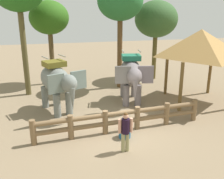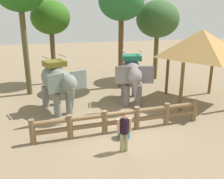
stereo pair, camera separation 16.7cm
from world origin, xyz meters
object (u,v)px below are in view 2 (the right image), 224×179
(elephant_center, at_px, (132,74))
(thatched_shelter, at_px, (201,44))
(tourist_woman_in_black, at_px, (124,129))
(feed_bucket, at_px, (124,133))
(tree_back_center, at_px, (121,2))
(tree_far_right, at_px, (158,20))
(tree_deep_back, at_px, (51,18))
(log_fence, at_px, (121,118))
(elephant_near_left, at_px, (57,81))

(elephant_center, relative_size, thatched_shelter, 0.81)
(tourist_woman_in_black, bearing_deg, feed_bucket, 73.95)
(tree_back_center, bearing_deg, feed_bucket, -104.23)
(tree_far_right, relative_size, tree_deep_back, 1.01)
(log_fence, distance_m, elephant_near_left, 4.00)
(tree_back_center, bearing_deg, log_fence, -105.18)
(log_fence, relative_size, elephant_near_left, 2.20)
(log_fence, relative_size, elephant_center, 2.17)
(log_fence, bearing_deg, tree_back_center, 74.82)
(tourist_woman_in_black, height_order, tree_back_center, tree_back_center)
(elephant_center, bearing_deg, tree_deep_back, 129.05)
(log_fence, height_order, tree_deep_back, tree_deep_back)
(thatched_shelter, relative_size, tree_back_center, 0.64)
(tree_back_center, relative_size, tree_far_right, 1.19)
(tourist_woman_in_black, relative_size, tree_back_center, 0.23)
(tourist_woman_in_black, xyz_separation_m, tree_far_right, (5.18, 9.49, 3.45))
(thatched_shelter, xyz_separation_m, tree_far_right, (-0.37, 5.24, 1.05))
(tree_deep_back, bearing_deg, tree_back_center, -24.73)
(elephant_center, xyz_separation_m, tree_deep_back, (-4.13, 5.09, 2.83))
(log_fence, xyz_separation_m, thatched_shelter, (5.22, 2.62, 2.71))
(tree_back_center, bearing_deg, elephant_center, -94.01)
(elephant_near_left, xyz_separation_m, elephant_center, (4.07, 0.43, 0.03))
(log_fence, distance_m, tree_deep_back, 9.65)
(log_fence, distance_m, thatched_shelter, 6.44)
(elephant_near_left, relative_size, tourist_woman_in_black, 2.20)
(tree_far_right, bearing_deg, log_fence, -121.66)
(elephant_center, distance_m, tree_far_right, 6.21)
(elephant_near_left, relative_size, tree_far_right, 0.61)
(log_fence, relative_size, thatched_shelter, 1.76)
(elephant_near_left, xyz_separation_m, feed_bucket, (2.50, -3.53, -1.41))
(elephant_center, height_order, tourist_woman_in_black, elephant_center)
(elephant_center, bearing_deg, tree_back_center, 85.99)
(log_fence, bearing_deg, tourist_woman_in_black, -101.56)
(tourist_woman_in_black, distance_m, tree_deep_back, 10.93)
(tree_far_right, bearing_deg, tourist_woman_in_black, -118.63)
(tree_far_right, xyz_separation_m, tree_deep_back, (-7.45, 0.58, 0.13))
(tree_far_right, bearing_deg, elephant_near_left, -146.22)
(elephant_near_left, bearing_deg, elephant_center, 6.07)
(elephant_near_left, bearing_deg, tree_deep_back, 90.64)
(log_fence, relative_size, tree_far_right, 1.34)
(tourist_woman_in_black, xyz_separation_m, feed_bucket, (0.29, 1.02, -0.69))
(tree_back_center, height_order, tree_far_right, tree_back_center)
(thatched_shelter, bearing_deg, tree_back_center, 132.23)
(elephant_center, bearing_deg, tree_far_right, 53.66)
(tourist_woman_in_black, height_order, tree_deep_back, tree_deep_back)
(thatched_shelter, height_order, feed_bucket, thatched_shelter)
(thatched_shelter, xyz_separation_m, feed_bucket, (-5.26, -3.23, -3.09))
(log_fence, xyz_separation_m, tourist_woman_in_black, (-0.33, -1.63, 0.31))
(elephant_near_left, distance_m, feed_bucket, 4.55)
(elephant_near_left, xyz_separation_m, tree_far_right, (7.39, 4.94, 2.73))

